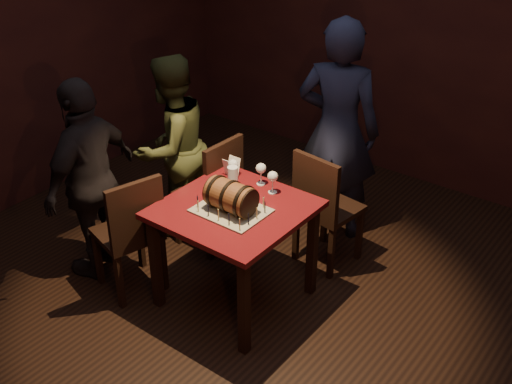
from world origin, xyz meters
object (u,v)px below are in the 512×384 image
at_px(barrel_cake, 231,196).
at_px(pint_of_ale, 233,177).
at_px(person_left_front, 91,180).
at_px(person_back, 338,131).
at_px(person_left_rear, 171,147).
at_px(chair_back, 323,204).
at_px(chair_left_rear, 215,188).
at_px(wine_glass_left, 233,165).
at_px(wine_glass_mid, 261,169).
at_px(wine_glass_right, 273,177).
at_px(pub_table, 234,221).
at_px(chair_left_front, 132,230).

height_order(barrel_cake, pint_of_ale, barrel_cake).
relative_size(pint_of_ale, person_left_front, 0.10).
xyz_separation_m(person_back, person_left_rear, (-1.04, -0.76, -0.15)).
relative_size(chair_back, chair_left_rear, 1.00).
distance_m(wine_glass_left, person_left_rear, 0.77).
xyz_separation_m(wine_glass_mid, wine_glass_right, (0.13, -0.05, 0.00)).
xyz_separation_m(pub_table, wine_glass_right, (0.09, 0.30, 0.23)).
distance_m(pub_table, wine_glass_right, 0.39).
bearing_deg(wine_glass_mid, wine_glass_left, -159.11).
height_order(pint_of_ale, chair_back, chair_back).
xyz_separation_m(pub_table, chair_left_rear, (-0.54, 0.42, -0.12)).
distance_m(barrel_cake, wine_glass_mid, 0.41).
height_order(barrel_cake, wine_glass_left, barrel_cake).
bearing_deg(chair_left_rear, wine_glass_right, -10.46).
xyz_separation_m(wine_glass_right, pint_of_ale, (-0.27, -0.10, -0.05)).
xyz_separation_m(pint_of_ale, chair_left_front, (-0.43, -0.58, -0.30)).
height_order(barrel_cake, person_left_rear, person_left_rear).
relative_size(chair_left_front, person_left_front, 0.62).
bearing_deg(barrel_cake, person_left_front, -165.50).
relative_size(barrel_cake, wine_glass_right, 2.28).
relative_size(pub_table, wine_glass_mid, 5.59).
bearing_deg(chair_back, wine_glass_right, -111.14).
height_order(barrel_cake, chair_back, barrel_cake).
distance_m(pint_of_ale, chair_back, 0.73).
bearing_deg(person_back, wine_glass_right, 76.01).
distance_m(wine_glass_mid, person_left_front, 1.20).
bearing_deg(person_left_front, person_left_rear, 165.50).
bearing_deg(wine_glass_right, pint_of_ale, -160.04).
bearing_deg(pint_of_ale, person_left_front, -147.95).
height_order(chair_back, chair_left_front, same).
relative_size(pint_of_ale, chair_back, 0.16).
height_order(wine_glass_right, person_back, person_back).
relative_size(chair_left_rear, chair_left_front, 1.00).
bearing_deg(person_left_rear, wine_glass_mid, 86.68).
xyz_separation_m(pub_table, person_left_rear, (-0.98, 0.42, 0.09)).
height_order(pub_table, chair_left_rear, chair_left_rear).
distance_m(chair_left_rear, person_left_front, 0.92).
bearing_deg(person_left_front, person_back, 133.82).
distance_m(wine_glass_mid, chair_left_rear, 0.60).
relative_size(person_back, person_left_rear, 1.20).
height_order(barrel_cake, chair_left_front, barrel_cake).
height_order(pub_table, person_left_front, person_left_front).
bearing_deg(wine_glass_mid, person_back, 82.89).
relative_size(chair_back, person_back, 0.53).
xyz_separation_m(chair_back, person_left_rear, (-1.22, -0.29, 0.21)).
distance_m(wine_glass_mid, chair_left_front, 0.97).
distance_m(barrel_cake, chair_left_rear, 0.81).
bearing_deg(chair_back, wine_glass_mid, -128.68).
bearing_deg(wine_glass_right, chair_back, 68.86).
xyz_separation_m(barrel_cake, chair_left_front, (-0.62, -0.31, -0.34)).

